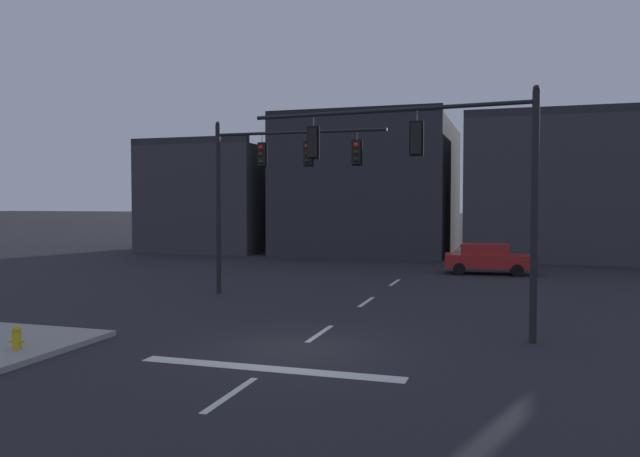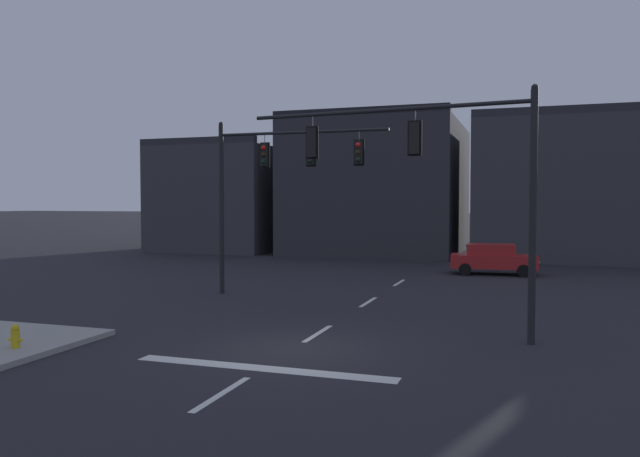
% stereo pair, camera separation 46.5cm
% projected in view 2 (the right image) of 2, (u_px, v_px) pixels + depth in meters
% --- Properties ---
extents(ground_plane, '(400.00, 400.00, 0.00)m').
position_uv_depth(ground_plane, '(293.00, 349.00, 16.21)').
color(ground_plane, '#232328').
extents(stop_bar_paint, '(6.40, 0.50, 0.01)m').
position_uv_depth(stop_bar_paint, '(262.00, 368.00, 14.32)').
color(stop_bar_paint, silver).
rests_on(stop_bar_paint, ground).
extents(lane_centreline, '(0.16, 26.40, 0.01)m').
position_uv_depth(lane_centreline, '(318.00, 333.00, 18.11)').
color(lane_centreline, silver).
rests_on(lane_centreline, ground).
extents(signal_mast_near_side, '(8.53, 1.02, 6.97)m').
position_uv_depth(signal_mast_near_side, '(441.00, 167.00, 17.61)').
color(signal_mast_near_side, black).
rests_on(signal_mast_near_side, ground).
extents(signal_mast_far_side, '(7.20, 0.39, 7.16)m').
position_uv_depth(signal_mast_far_side, '(271.00, 174.00, 25.18)').
color(signal_mast_far_side, black).
rests_on(signal_mast_far_side, ground).
extents(car_lot_nearside, '(4.56, 2.19, 1.61)m').
position_uv_depth(car_lot_nearside, '(493.00, 258.00, 32.81)').
color(car_lot_nearside, '#A81E1E').
rests_on(car_lot_nearside, ground).
extents(fire_hydrant, '(0.40, 0.30, 0.75)m').
position_uv_depth(fire_hydrant, '(15.00, 341.00, 15.70)').
color(fire_hydrant, gold).
rests_on(fire_hydrant, ground).
extents(building_row, '(49.58, 13.92, 10.14)m').
position_uv_depth(building_row, '(470.00, 196.00, 44.94)').
color(building_row, '#38383D').
rests_on(building_row, ground).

